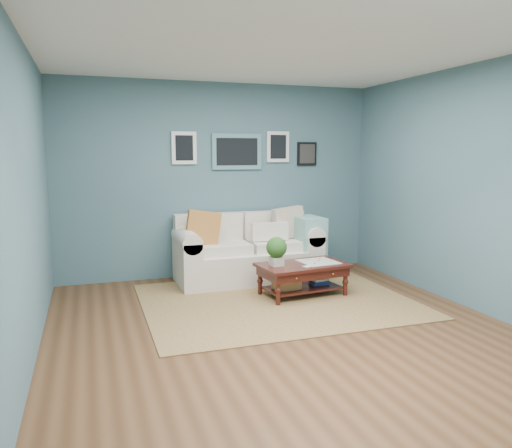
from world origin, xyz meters
name	(u,v)px	position (x,y,z in m)	size (l,w,h in m)	color
room_shell	(285,193)	(0.01, 0.06, 1.36)	(5.00, 5.02, 2.70)	brown
area_rug	(276,301)	(0.28, 0.97, 0.01)	(3.07, 2.46, 0.01)	brown
loveseat	(253,250)	(0.33, 2.03, 0.41)	(1.97, 0.89, 1.01)	white
coffee_table	(298,270)	(0.61, 1.09, 0.33)	(1.13, 0.74, 0.75)	#33150C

